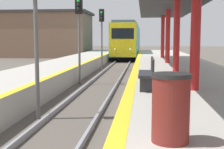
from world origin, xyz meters
name	(u,v)px	position (x,y,z in m)	size (l,w,h in m)	color
train	(128,40)	(0.00, 39.93, 2.15)	(2.73, 23.61, 4.22)	black
signal_near	(35,11)	(-1.03, 6.51, 3.14)	(0.36, 0.31, 4.50)	#595959
signal_mid	(79,23)	(-1.24, 13.55, 3.14)	(0.36, 0.31, 4.50)	#595959
signal_far	(102,28)	(-1.02, 20.59, 3.14)	(0.36, 0.31, 4.50)	#595959
trash_bin	(171,108)	(2.44, 2.24, 1.36)	(0.57, 0.57, 1.00)	maroon
bench	(148,72)	(2.19, 7.14, 1.35)	(0.44, 1.68, 0.92)	#28282D
station_building	(42,34)	(-11.22, 37.84, 2.92)	(12.77, 7.55, 5.82)	brown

